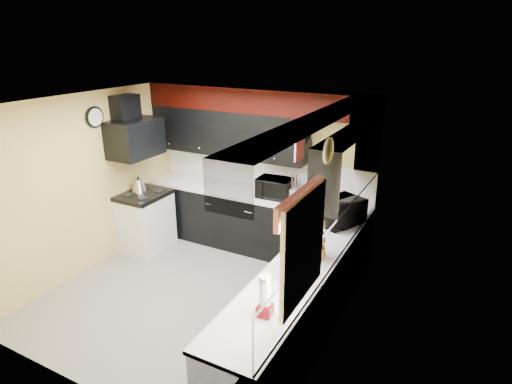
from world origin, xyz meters
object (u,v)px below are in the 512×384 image
microwave (340,212)px  knife_block (320,199)px  toaster_oven (274,188)px  kettle (139,185)px  utensil_crock (294,195)px

microwave → knife_block: microwave is taller
toaster_oven → kettle: 2.11m
microwave → utensil_crock: (-0.85, 0.49, -0.08)m
microwave → knife_block: bearing=68.8°
utensil_crock → kettle: bearing=-162.0°
microwave → knife_block: 0.62m
toaster_oven → kettle: size_ratio=2.24×
microwave → utensil_crock: 0.98m
utensil_crock → knife_block: knife_block is taller
microwave → kettle: bearing=119.2°
knife_block → kettle: (-2.70, -0.70, -0.03)m
toaster_oven → utensil_crock: bearing=2.0°
utensil_crock → kettle: (-2.28, -0.74, -0.00)m
utensil_crock → knife_block: bearing=-6.4°
kettle → utensil_crock: bearing=18.0°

